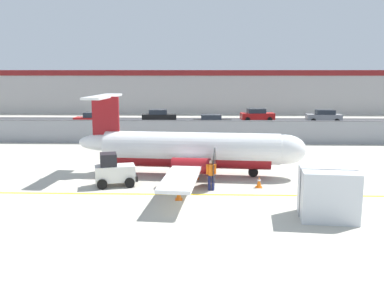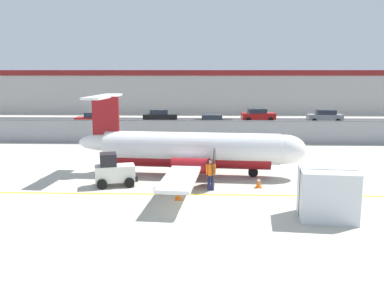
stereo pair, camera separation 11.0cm
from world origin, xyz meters
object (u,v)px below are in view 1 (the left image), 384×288
at_px(traffic_cone_near_right, 259,182).
at_px(parked_car_2, 212,122).
at_px(traffic_cone_far_left, 196,174).
at_px(parked_car_4, 324,116).
at_px(ground_crew_worker, 211,173).
at_px(parked_car_0, 93,119).
at_px(traffic_cone_near_left, 179,194).
at_px(cargo_container, 328,194).
at_px(parked_car_3, 257,115).
at_px(traffic_cone_far_right, 312,182).
at_px(parked_car_1, 159,116).
at_px(commuter_airplane, 196,150).
at_px(baggage_tug, 114,171).

height_order(traffic_cone_near_right, parked_car_2, parked_car_2).
xyz_separation_m(traffic_cone_far_left, parked_car_4, (15.14, 27.85, 0.58)).
relative_size(ground_crew_worker, parked_car_0, 0.40).
distance_m(traffic_cone_near_left, parked_car_4, 35.79).
distance_m(cargo_container, parked_car_3, 35.91).
height_order(traffic_cone_far_left, parked_car_4, parked_car_4).
height_order(ground_crew_worker, parked_car_2, same).
bearing_deg(parked_car_2, ground_crew_worker, -91.56).
bearing_deg(parked_car_0, traffic_cone_far_right, 128.42).
relative_size(traffic_cone_near_left, traffic_cone_far_right, 1.00).
height_order(ground_crew_worker, cargo_container, cargo_container).
relative_size(traffic_cone_near_left, traffic_cone_near_right, 1.00).
distance_m(traffic_cone_near_right, parked_car_1, 30.54).
bearing_deg(commuter_airplane, traffic_cone_near_right, -32.26).
bearing_deg(parked_car_3, traffic_cone_near_left, -109.15).
bearing_deg(parked_car_3, baggage_tug, -116.64).
distance_m(parked_car_0, parked_car_4, 27.81).
bearing_deg(parked_car_4, traffic_cone_far_right, 75.97).
height_order(traffic_cone_far_left, parked_car_2, parked_car_2).
relative_size(commuter_airplane, traffic_cone_far_left, 25.12).
height_order(ground_crew_worker, traffic_cone_near_right, ground_crew_worker).
bearing_deg(ground_crew_worker, parked_car_1, -175.81).
height_order(cargo_container, parked_car_2, cargo_container).
bearing_deg(parked_car_1, commuter_airplane, -83.53).
bearing_deg(traffic_cone_far_right, parked_car_4, 73.73).
xyz_separation_m(traffic_cone_near_right, parked_car_4, (11.59, 29.62, 0.58)).
bearing_deg(traffic_cone_near_right, parked_car_4, 68.63).
relative_size(parked_car_0, parked_car_1, 0.98).
bearing_deg(cargo_container, parked_car_3, 93.76).
height_order(traffic_cone_near_left, parked_car_1, parked_car_1).
relative_size(ground_crew_worker, parked_car_2, 0.40).
distance_m(cargo_container, parked_car_0, 35.40).
distance_m(traffic_cone_near_left, parked_car_0, 30.13).
distance_m(baggage_tug, traffic_cone_far_right, 11.14).
bearing_deg(traffic_cone_near_right, parked_car_2, 95.54).
height_order(traffic_cone_near_left, traffic_cone_far_left, same).
bearing_deg(cargo_container, traffic_cone_far_left, 137.22).
distance_m(parked_car_0, parked_car_3, 20.23).
distance_m(ground_crew_worker, parked_car_2, 24.02).
relative_size(baggage_tug, traffic_cone_near_right, 3.96).
bearing_deg(parked_car_2, parked_car_4, 23.74).
bearing_deg(parked_car_0, traffic_cone_near_left, 114.21).
relative_size(cargo_container, traffic_cone_far_right, 4.04).
bearing_deg(traffic_cone_far_left, traffic_cone_far_right, -14.05).
bearing_deg(traffic_cone_near_left, traffic_cone_near_right, 29.26).
height_order(traffic_cone_near_left, parked_car_0, parked_car_0).
bearing_deg(parked_car_4, parked_car_3, -7.25).
height_order(traffic_cone_far_right, parked_car_4, parked_car_4).
distance_m(parked_car_1, parked_car_4, 20.33).
bearing_deg(parked_car_0, parked_car_2, 173.19).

